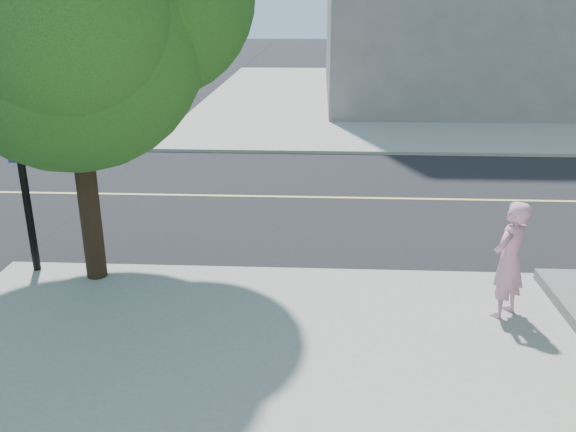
{
  "coord_description": "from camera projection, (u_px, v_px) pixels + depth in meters",
  "views": [
    {
      "loc": [
        4.63,
        -9.92,
        4.69
      ],
      "look_at": [
        4.13,
        -0.51,
        1.3
      ],
      "focal_mm": 37.58,
      "sensor_mm": 36.0,
      "label": 1
    }
  ],
  "objects": [
    {
      "name": "sidewalk_ne",
      "position": [
        494.0,
        96.0,
        30.66
      ],
      "size": [
        29.0,
        25.0,
        0.12
      ],
      "primitive_type": "cube",
      "color": "gray",
      "rests_on": "ground"
    },
    {
      "name": "man_on_phone",
      "position": [
        509.0,
        260.0,
        8.99
      ],
      "size": [
        0.78,
        0.78,
        1.83
      ],
      "primitive_type": "imported",
      "rotation": [
        0.0,
        0.0,
        3.9
      ],
      "color": "pink",
      "rests_on": "sidewalk_se"
    },
    {
      "name": "ground",
      "position": [
        67.0,
        269.0,
        11.14
      ],
      "size": [
        140.0,
        140.0,
        0.0
      ],
      "primitive_type": "plane",
      "color": "black",
      "rests_on": "ground"
    },
    {
      "name": "road_ew",
      "position": [
        137.0,
        195.0,
        15.37
      ],
      "size": [
        140.0,
        9.0,
        0.01
      ],
      "primitive_type": "cube",
      "color": "black",
      "rests_on": "ground"
    }
  ]
}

